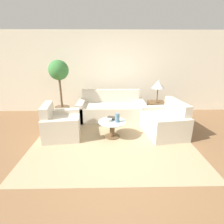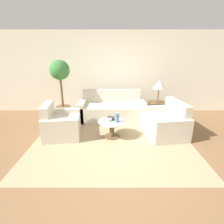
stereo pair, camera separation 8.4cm
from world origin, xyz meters
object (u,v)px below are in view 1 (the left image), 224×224
Objects in this scene: armchair at (60,125)px; table_lamp at (158,85)px; loveseat at (166,122)px; vase at (117,118)px; coffee_table at (112,127)px; bowl at (108,120)px; potted_plant at (60,82)px; book_stack at (112,118)px; sofa_main at (111,109)px.

table_lamp reaches higher than armchair.
loveseat is at bearing -94.65° from armchair.
loveseat is at bearing 11.11° from vase.
loveseat reaches higher than coffee_table.
vase reaches higher than bowl.
loveseat is at bearing -21.16° from potted_plant.
potted_plant is 2.19m from vase.
table_lamp is at bearing 44.27° from vase.
table_lamp is 3.76× the size of bowl.
loveseat is (2.61, 0.11, 0.00)m from armchair.
vase reaches higher than book_stack.
vase is 0.23m from bowl.
armchair reaches higher than coffee_table.
armchair is 4.30× the size of book_stack.
book_stack is (-0.12, 0.17, -0.07)m from vase.
table_lamp is at bearing -2.76° from potted_plant.
loveseat reaches higher than bowl.
table_lamp reaches higher than sofa_main.
table_lamp is (1.36, -0.10, 0.77)m from sofa_main.
potted_plant is (-2.85, 1.10, 0.83)m from loveseat.
vase is 1.21× the size of bowl.
sofa_main reaches higher than coffee_table.
table_lamp is 2.67× the size of book_stack.
vase is at bearing -17.92° from bowl.
book_stack reaches higher than coffee_table.
book_stack is at bearing 50.80° from bowl.
loveseat is 1.27m from vase.
sofa_main is 1.15m from book_stack.
armchair is 1.49m from potted_plant.
bowl is at bearing -141.70° from table_lamp.
armchair is 4.98× the size of vase.
armchair is at bearing 175.97° from coffee_table.
sofa_main reaches higher than loveseat.
bowl is at bearing -93.63° from sofa_main.
sofa_main is at bearing 95.55° from vase.
table_lamp is (0.01, 0.97, 0.78)m from loveseat.
armchair is 1.27m from coffee_table.
book_stack is at bearing -95.28° from armchair.
vase reaches higher than coffee_table.
sofa_main is at bearing 86.37° from bowl.
potted_plant is 7.22× the size of book_stack.
loveseat is at bearing 6.94° from bowl.
sofa_main reaches higher than vase.
book_stack is at bearing -94.83° from loveseat.
potted_plant is (-1.50, 0.04, 0.83)m from sofa_main.
vase is at bearing -84.45° from sofa_main.
coffee_table is at bearing 162.38° from vase.
table_lamp is (1.35, 1.17, 0.79)m from coffee_table.
vase is at bearing -17.62° from coffee_table.
sofa_main is 1.73m from armchair.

